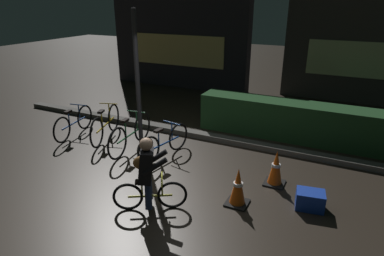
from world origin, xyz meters
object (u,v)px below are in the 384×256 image
street_post (138,81)px  blue_crate (310,200)px  parked_bike_center_right (164,143)px  traffic_cone_near (238,187)px  traffic_cone_far (276,168)px  parked_bike_left_mid (106,124)px  parked_bike_leftmost (74,123)px  parked_bike_center_left (131,134)px  cyclist (147,174)px

street_post → blue_crate: (3.86, -0.90, -1.35)m
parked_bike_center_right → traffic_cone_near: 2.19m
traffic_cone_far → parked_bike_left_mid: bearing=175.3°
parked_bike_leftmost → parked_bike_center_right: bearing=-101.7°
parked_bike_leftmost → parked_bike_center_left: 1.74m
parked_bike_left_mid → parked_bike_center_right: size_ratio=1.09×
parked_bike_center_left → traffic_cone_near: (2.84, -1.00, -0.05)m
traffic_cone_far → blue_crate: size_ratio=1.52×
street_post → traffic_cone_near: bearing=-25.1°
parked_bike_leftmost → parked_bike_center_right: (2.62, -0.09, -0.00)m
parked_bike_left_mid → cyclist: cyclist is taller
street_post → traffic_cone_near: 3.28m
street_post → parked_bike_center_right: street_post is taller
parked_bike_left_mid → cyclist: bearing=-146.1°
street_post → traffic_cone_far: bearing=-7.1°
parked_bike_center_left → parked_bike_center_right: 0.88m
parked_bike_center_left → blue_crate: 3.98m
traffic_cone_far → parked_bike_center_right: bearing=178.3°
parked_bike_leftmost → traffic_cone_near: parked_bike_leftmost is taller
parked_bike_center_left → traffic_cone_far: 3.25m
parked_bike_left_mid → traffic_cone_far: bearing=-112.4°
traffic_cone_near → traffic_cone_far: (0.41, 0.90, 0.01)m
parked_bike_leftmost → parked_bike_center_right: size_ratio=1.01×
traffic_cone_far → blue_crate: bearing=-36.6°
parked_bike_leftmost → parked_bike_center_left: size_ratio=0.88×
street_post → parked_bike_left_mid: (-0.97, -0.05, -1.13)m
street_post → parked_bike_center_left: street_post is taller
parked_bike_center_left → traffic_cone_near: size_ratio=2.67×
street_post → cyclist: 2.69m
parked_bike_leftmost → traffic_cone_near: bearing=-112.8°
parked_bike_left_mid → blue_crate: size_ratio=3.82×
parked_bike_leftmost → cyclist: cyclist is taller
parked_bike_leftmost → parked_bike_center_right: parked_bike_leftmost is taller
blue_crate → parked_bike_center_left: bearing=171.3°
parked_bike_center_right → blue_crate: parked_bike_center_right is taller
traffic_cone_near → traffic_cone_far: bearing=65.5°
traffic_cone_far → blue_crate: (0.68, -0.50, -0.17)m
parked_bike_left_mid → cyclist: size_ratio=1.35×
parked_bike_center_right → parked_bike_leftmost: bearing=99.3°
traffic_cone_far → parked_bike_leftmost: bearing=178.1°
traffic_cone_near → traffic_cone_far: traffic_cone_far is taller
street_post → traffic_cone_near: street_post is taller
traffic_cone_far → traffic_cone_near: bearing=-114.5°
parked_bike_leftmost → traffic_cone_near: 4.70m
parked_bike_left_mid → traffic_cone_near: (3.74, -1.25, -0.05)m
street_post → cyclist: street_post is taller
traffic_cone_far → street_post: bearing=172.9°
parked_bike_center_right → blue_crate: 3.11m
parked_bike_center_left → traffic_cone_far: bearing=-96.3°
parked_bike_leftmost → blue_crate: size_ratio=3.52×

